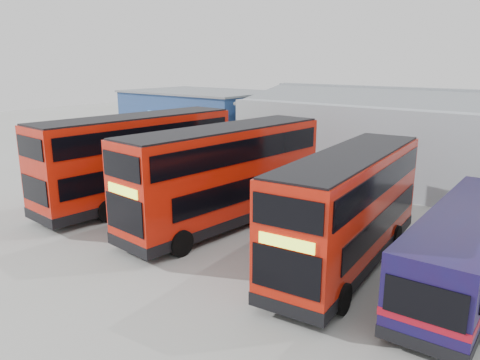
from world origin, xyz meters
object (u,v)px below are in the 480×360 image
Objects in this scene: double_decker_right at (348,211)px; single_decker_blue at (466,250)px; double_decker_left at (138,161)px; panel_van at (157,146)px; office_block at (202,121)px; double_decker_centre at (225,177)px.

double_decker_right is 1.01× the size of single_decker_blue.
double_decker_left is 12.35m from double_decker_right.
office_block is at bearing 67.97° from panel_van.
double_decker_centre reaches higher than double_decker_right.
single_decker_blue is at bearing -27.84° from office_block.
double_decker_right is (6.48, -0.51, -0.16)m from double_decker_centre.
office_block is 5.35m from panel_van.
double_decker_centre reaches higher than single_decker_blue.
single_decker_blue is 25.20m from panel_van.
double_decker_right reaches higher than single_decker_blue.
double_decker_centre reaches higher than panel_van.
double_decker_centre is at bearing -173.84° from double_decker_left.
double_decker_left is 1.11× the size of single_decker_blue.
double_decker_left reaches higher than double_decker_right.
office_block is 27.30m from single_decker_blue.
double_decker_left is 1.10× the size of double_decker_right.
panel_van is (-20.03, 8.31, -0.98)m from double_decker_right.
office_block is 24.22m from double_decker_right.
panel_van is at bearing -89.02° from office_block.
double_decker_centre is (5.87, 0.29, -0.06)m from double_decker_left.
double_decker_left is 2.22× the size of panel_van.
double_decker_right is 21.71m from panel_van.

